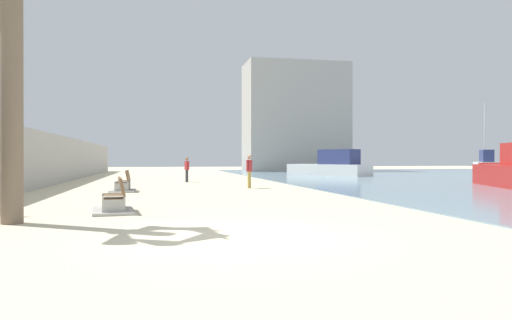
% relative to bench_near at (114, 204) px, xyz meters
% --- Properties ---
extents(ground_plane, '(120.00, 120.00, 0.00)m').
position_rel_bench_near_xyz_m(ground_plane, '(2.61, 13.11, -0.23)').
color(ground_plane, beige).
extents(seawall, '(0.80, 64.00, 2.90)m').
position_rel_bench_near_xyz_m(seawall, '(-4.89, 13.11, 1.22)').
color(seawall, '#ADAAA3').
rests_on(seawall, ground).
extents(bench_near, '(1.32, 2.21, 0.98)m').
position_rel_bench_near_xyz_m(bench_near, '(0.00, 0.00, 0.00)').
color(bench_near, '#ADAAA3').
rests_on(bench_near, ground).
extents(bench_far, '(1.11, 2.11, 0.98)m').
position_rel_bench_near_xyz_m(bench_far, '(-0.32, 8.67, 0.00)').
color(bench_far, '#ADAAA3').
rests_on(bench_far, ground).
extents(person_walking, '(0.37, 0.43, 1.70)m').
position_rel_bench_near_xyz_m(person_walking, '(5.80, 9.93, 0.76)').
color(person_walking, gold).
rests_on(person_walking, ground).
extents(person_standing, '(0.30, 0.49, 1.59)m').
position_rel_bench_near_xyz_m(person_standing, '(3.06, 16.76, 0.69)').
color(person_standing, '#333338').
rests_on(person_standing, ground).
extents(boat_far_right, '(3.32, 4.78, 7.32)m').
position_rel_bench_near_xyz_m(boat_far_right, '(34.94, 30.25, 0.70)').
color(boat_far_right, white).
rests_on(boat_far_right, water_bay).
extents(boat_mid_bay, '(5.97, 7.89, 2.25)m').
position_rel_bench_near_xyz_m(boat_mid_bay, '(16.14, 25.73, 0.62)').
color(boat_mid_bay, white).
rests_on(boat_mid_bay, water_bay).
extents(harbor_building, '(12.00, 6.00, 12.79)m').
position_rel_bench_near_xyz_m(harbor_building, '(17.43, 41.11, 6.16)').
color(harbor_building, '#ADAAA3').
rests_on(harbor_building, ground).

